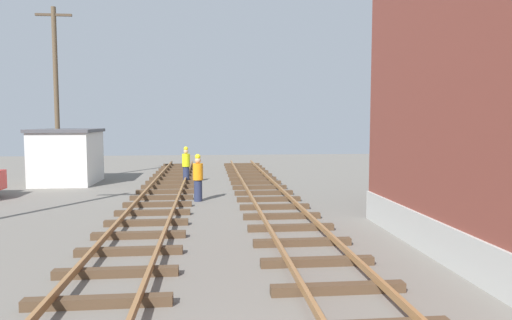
{
  "coord_description": "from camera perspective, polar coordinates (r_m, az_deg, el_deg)",
  "views": [
    {
      "loc": [
        -1.39,
        -4.06,
        3.15
      ],
      "look_at": [
        0.32,
        12.83,
        1.75
      ],
      "focal_mm": 33.07,
      "sensor_mm": 36.0,
      "label": 1
    }
  ],
  "objects": [
    {
      "name": "utility_pole_far",
      "position": [
        26.51,
        -23.01,
        7.61
      ],
      "size": [
        1.8,
        0.24,
        8.93
      ],
      "color": "brown",
      "rests_on": "ground"
    },
    {
      "name": "track_worker_foreground",
      "position": [
        18.65,
        -7.03,
        -2.16
      ],
      "size": [
        0.4,
        0.4,
        1.87
      ],
      "color": "#262D4C",
      "rests_on": "ground"
    },
    {
      "name": "track_worker_distant",
      "position": [
        24.18,
        -8.46,
        -0.6
      ],
      "size": [
        0.4,
        0.4,
        1.87
      ],
      "color": "#262D4C",
      "rests_on": "ground"
    },
    {
      "name": "control_hut",
      "position": [
        25.64,
        -21.87,
        0.44
      ],
      "size": [
        3.0,
        3.8,
        2.76
      ],
      "color": "silver",
      "rests_on": "ground"
    }
  ]
}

